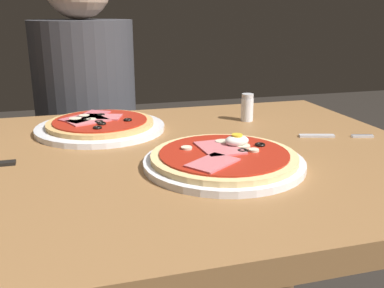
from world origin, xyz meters
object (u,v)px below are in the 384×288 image
object	(u,v)px
pizza_foreground	(224,159)
diner_person	(89,149)
pizza_across_left	(100,125)
salt_shaker	(247,108)
dining_table	(153,217)
fork	(330,136)

from	to	relation	value
pizza_foreground	diner_person	distance (m)	0.81
pizza_across_left	salt_shaker	size ratio (longest dim) A/B	4.30
pizza_across_left	diner_person	world-z (taller)	diner_person
pizza_across_left	diner_person	size ratio (longest dim) A/B	0.24
pizza_across_left	salt_shaker	world-z (taller)	salt_shaker
dining_table	pizza_across_left	xyz separation A→B (m)	(-0.08, 0.20, 0.14)
pizza_foreground	salt_shaker	world-z (taller)	salt_shaker
dining_table	pizza_foreground	world-z (taller)	pizza_foreground
dining_table	pizza_foreground	xyz separation A→B (m)	(0.11, -0.09, 0.14)
diner_person	pizza_across_left	bearing A→B (deg)	91.58
pizza_across_left	salt_shaker	distance (m)	0.36
dining_table	fork	bearing A→B (deg)	2.36
pizza_across_left	fork	size ratio (longest dim) A/B	1.85
pizza_foreground	fork	bearing A→B (deg)	21.31
fork	diner_person	size ratio (longest dim) A/B	0.13
dining_table	pizza_foreground	distance (m)	0.20
dining_table	fork	size ratio (longest dim) A/B	6.98
pizza_across_left	fork	world-z (taller)	pizza_across_left
pizza_across_left	salt_shaker	bearing A→B (deg)	-0.74
pizza_across_left	dining_table	bearing A→B (deg)	-68.94
pizza_foreground	diner_person	xyz separation A→B (m)	(-0.20, 0.76, -0.20)
dining_table	pizza_foreground	size ratio (longest dim) A/B	3.85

